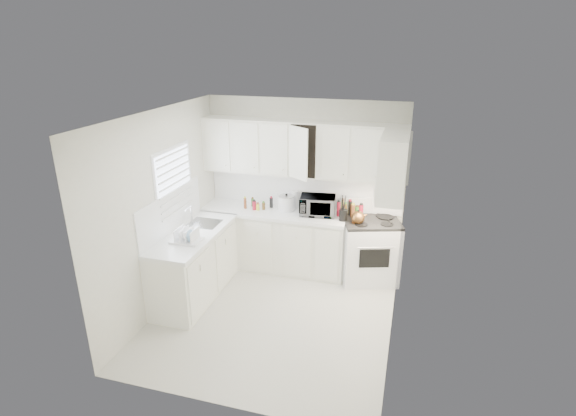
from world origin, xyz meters
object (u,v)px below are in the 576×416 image
(microwave, at_px, (318,203))
(dish_rack, at_px, (186,234))
(tea_kettle, at_px, (358,217))
(rice_cooker, at_px, (286,202))
(stove, at_px, (370,242))
(utensil_crock, at_px, (344,208))

(microwave, bearing_deg, dish_rack, -142.89)
(tea_kettle, distance_m, rice_cooker, 1.14)
(microwave, relative_size, dish_rack, 1.36)
(tea_kettle, relative_size, dish_rack, 0.63)
(stove, relative_size, rice_cooker, 4.68)
(utensil_crock, relative_size, dish_rack, 1.05)
(microwave, xyz_separation_m, dish_rack, (-1.41, -1.39, -0.07))
(rice_cooker, bearing_deg, tea_kettle, 6.58)
(stove, xyz_separation_m, rice_cooker, (-1.30, 0.07, 0.47))
(stove, distance_m, tea_kettle, 0.50)
(tea_kettle, bearing_deg, utensil_crock, 158.96)
(microwave, xyz_separation_m, rice_cooker, (-0.49, 0.05, -0.04))
(utensil_crock, bearing_deg, microwave, 162.48)
(microwave, height_order, rice_cooker, microwave)
(tea_kettle, bearing_deg, rice_cooker, 159.33)
(stove, height_order, dish_rack, stove)
(microwave, relative_size, utensil_crock, 1.30)
(stove, xyz_separation_m, dish_rack, (-2.22, -1.37, 0.45))
(stove, xyz_separation_m, tea_kettle, (-0.18, -0.16, 0.44))
(stove, distance_m, microwave, 0.95)
(rice_cooker, relative_size, dish_rack, 0.69)
(tea_kettle, height_order, rice_cooker, rice_cooker)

